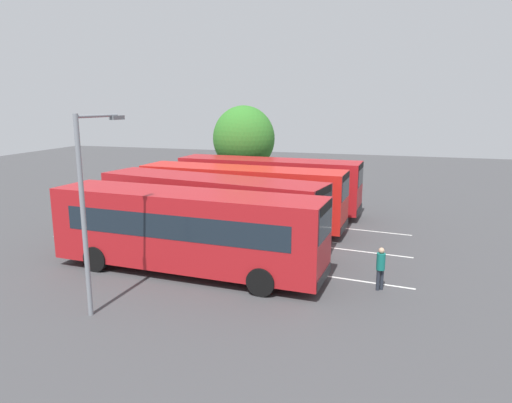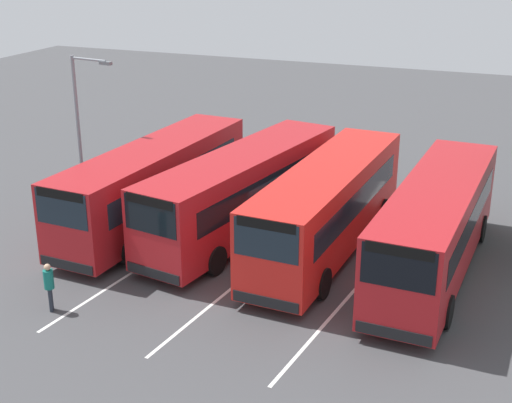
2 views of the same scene
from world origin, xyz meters
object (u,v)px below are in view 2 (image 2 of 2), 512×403
object	(u,v)px
bus_far_right	(436,225)
bus_center_right	(327,206)
street_lamp	(81,119)
pedestrian	(49,283)
bus_far_left	(154,183)
bus_center_left	(243,190)

from	to	relation	value
bus_far_right	bus_center_right	bearing A→B (deg)	-93.34
street_lamp	bus_center_right	bearing A→B (deg)	1.42
bus_center_right	street_lamp	world-z (taller)	street_lamp
pedestrian	bus_center_right	bearing A→B (deg)	13.91
pedestrian	street_lamp	distance (m)	10.58
pedestrian	bus_far_right	bearing A→B (deg)	-0.66
bus_far_left	bus_center_left	distance (m)	3.76
bus_center_right	bus_far_right	world-z (taller)	same
bus_far_right	pedestrian	world-z (taller)	bus_far_right
bus_center_left	street_lamp	distance (m)	8.30
bus_center_left	street_lamp	size ratio (longest dim) A/B	1.77
bus_center_right	street_lamp	bearing A→B (deg)	-93.40
bus_center_left	bus_far_right	size ratio (longest dim) A/B	1.01
bus_far_left	bus_center_right	world-z (taller)	same
bus_far_left	street_lamp	bearing A→B (deg)	-104.48
bus_far_right	street_lamp	xyz separation A→B (m)	(-1.67, -15.69, 1.95)
bus_center_right	pedestrian	distance (m)	10.40
bus_center_left	bus_center_right	xyz separation A→B (m)	(0.37, 3.60, 0.00)
bus_center_right	street_lamp	size ratio (longest dim) A/B	1.75
bus_far_right	bus_far_left	bearing A→B (deg)	-89.08
bus_far_right	pedestrian	distance (m)	13.21
bus_center_right	street_lamp	xyz separation A→B (m)	(-1.26, -11.62, 1.95)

